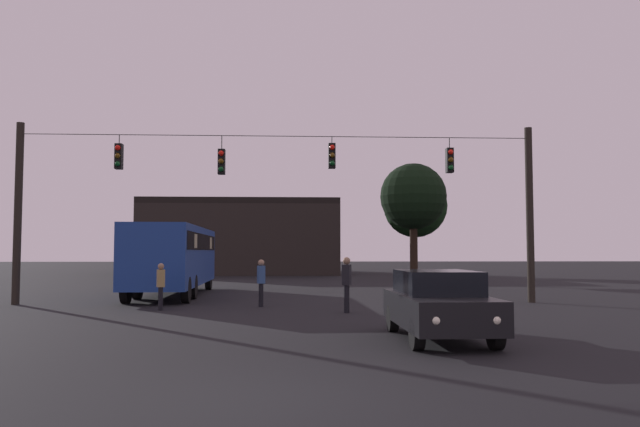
{
  "coord_description": "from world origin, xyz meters",
  "views": [
    {
      "loc": [
        0.4,
        -8.11,
        1.95
      ],
      "look_at": [
        1.83,
        20.86,
        3.73
      ],
      "focal_mm": 34.64,
      "sensor_mm": 36.0,
      "label": 1
    }
  ],
  "objects_px": {
    "city_bus": "(174,253)",
    "tree_behind_building": "(415,206)",
    "car_near_right": "(438,303)",
    "pedestrian_crossing_right": "(161,284)",
    "pedestrian_crossing_center": "(261,280)",
    "tree_left_silhouette": "(413,197)",
    "pedestrian_crossing_left": "(347,281)"
  },
  "relations": [
    {
      "from": "car_near_right",
      "to": "pedestrian_crossing_left",
      "type": "distance_m",
      "value": 6.22
    },
    {
      "from": "tree_left_silhouette",
      "to": "pedestrian_crossing_left",
      "type": "bearing_deg",
      "value": -107.31
    },
    {
      "from": "pedestrian_crossing_center",
      "to": "tree_left_silhouette",
      "type": "xyz_separation_m",
      "value": [
        9.01,
        17.59,
        4.53
      ]
    },
    {
      "from": "city_bus",
      "to": "tree_behind_building",
      "type": "xyz_separation_m",
      "value": [
        15.61,
        23.3,
        3.87
      ]
    },
    {
      "from": "city_bus",
      "to": "tree_left_silhouette",
      "type": "xyz_separation_m",
      "value": [
        13.12,
        11.81,
        3.6
      ]
    },
    {
      "from": "pedestrian_crossing_left",
      "to": "tree_left_silhouette",
      "type": "relative_size",
      "value": 0.23
    },
    {
      "from": "pedestrian_crossing_right",
      "to": "pedestrian_crossing_left",
      "type": "bearing_deg",
      "value": -10.79
    },
    {
      "from": "pedestrian_crossing_center",
      "to": "tree_behind_building",
      "type": "bearing_deg",
      "value": 68.43
    },
    {
      "from": "car_near_right",
      "to": "tree_left_silhouette",
      "type": "bearing_deg",
      "value": 79.71
    },
    {
      "from": "city_bus",
      "to": "pedestrian_crossing_right",
      "type": "height_order",
      "value": "city_bus"
    },
    {
      "from": "city_bus",
      "to": "pedestrian_crossing_right",
      "type": "bearing_deg",
      "value": -83.1
    },
    {
      "from": "car_near_right",
      "to": "tree_behind_building",
      "type": "xyz_separation_m",
      "value": [
        7.19,
        37.37,
        4.94
      ]
    },
    {
      "from": "city_bus",
      "to": "tree_behind_building",
      "type": "bearing_deg",
      "value": 56.18
    },
    {
      "from": "car_near_right",
      "to": "pedestrian_crossing_left",
      "type": "bearing_deg",
      "value": 103.8
    },
    {
      "from": "car_near_right",
      "to": "pedestrian_crossing_left",
      "type": "xyz_separation_m",
      "value": [
        -1.48,
        6.04,
        0.21
      ]
    },
    {
      "from": "pedestrian_crossing_center",
      "to": "pedestrian_crossing_right",
      "type": "distance_m",
      "value": 3.45
    },
    {
      "from": "pedestrian_crossing_left",
      "to": "pedestrian_crossing_center",
      "type": "bearing_deg",
      "value": 141.55
    },
    {
      "from": "pedestrian_crossing_center",
      "to": "pedestrian_crossing_right",
      "type": "height_order",
      "value": "pedestrian_crossing_center"
    },
    {
      "from": "pedestrian_crossing_left",
      "to": "pedestrian_crossing_right",
      "type": "height_order",
      "value": "pedestrian_crossing_left"
    },
    {
      "from": "pedestrian_crossing_center",
      "to": "car_near_right",
      "type": "bearing_deg",
      "value": -62.53
    },
    {
      "from": "city_bus",
      "to": "pedestrian_crossing_right",
      "type": "relative_size",
      "value": 7.13
    },
    {
      "from": "pedestrian_crossing_left",
      "to": "tree_behind_building",
      "type": "distance_m",
      "value": 32.85
    },
    {
      "from": "pedestrian_crossing_right",
      "to": "tree_behind_building",
      "type": "distance_m",
      "value": 33.95
    },
    {
      "from": "pedestrian_crossing_left",
      "to": "pedestrian_crossing_center",
      "type": "relative_size",
      "value": 1.06
    },
    {
      "from": "tree_behind_building",
      "to": "car_near_right",
      "type": "bearing_deg",
      "value": -100.89
    },
    {
      "from": "pedestrian_crossing_left",
      "to": "pedestrian_crossing_right",
      "type": "xyz_separation_m",
      "value": [
        -6.1,
        1.16,
        -0.14
      ]
    },
    {
      "from": "pedestrian_crossing_left",
      "to": "tree_behind_building",
      "type": "height_order",
      "value": "tree_behind_building"
    },
    {
      "from": "car_near_right",
      "to": "pedestrian_crossing_right",
      "type": "bearing_deg",
      "value": 136.48
    },
    {
      "from": "car_near_right",
      "to": "pedestrian_crossing_left",
      "type": "height_order",
      "value": "pedestrian_crossing_left"
    },
    {
      "from": "pedestrian_crossing_left",
      "to": "car_near_right",
      "type": "bearing_deg",
      "value": -76.2
    },
    {
      "from": "city_bus",
      "to": "car_near_right",
      "type": "bearing_deg",
      "value": -59.11
    },
    {
      "from": "pedestrian_crossing_center",
      "to": "pedestrian_crossing_right",
      "type": "xyz_separation_m",
      "value": [
        -3.28,
        -1.08,
        -0.07
      ]
    }
  ]
}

